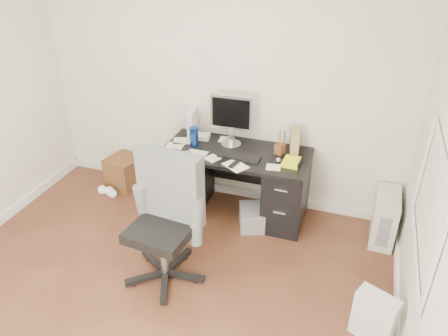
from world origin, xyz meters
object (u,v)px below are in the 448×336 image
Objects in this scene: office_chair at (161,224)px; wicker_basket at (124,171)px; lcd_monitor at (231,121)px; pc_tower at (385,217)px; keyboard at (239,156)px; desk at (235,181)px.

office_chair is 3.29× the size of wicker_basket.
lcd_monitor reaches higher than pc_tower.
office_chair reaches higher than pc_tower.
pc_tower is at bearing 7.98° from keyboard.
keyboard reaches higher than wicker_basket.
office_chair is 2.34× the size of pc_tower.
desk is 1.21m from office_chair.
desk is at bearing 81.35° from office_chair.
keyboard is 1.63m from wicker_basket.
lcd_monitor is at bearing 126.47° from keyboard.
keyboard reaches higher than pc_tower.
wicker_basket is (-2.97, 0.07, -0.07)m from pc_tower.
lcd_monitor is (-0.09, 0.12, 0.63)m from desk.
office_chair is 1.77m from wicker_basket.
lcd_monitor is 0.39m from keyboard.
desk is 1.28× the size of office_chair.
wicker_basket is at bearing 173.04° from keyboard.
wicker_basket is (-1.34, -0.00, -0.85)m from lcd_monitor.
keyboard is at bearing -57.52° from desk.
office_chair reaches higher than wicker_basket.
desk is 2.99× the size of pc_tower.
office_chair reaches higher than keyboard.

